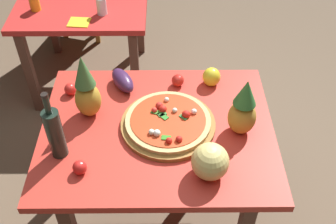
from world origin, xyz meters
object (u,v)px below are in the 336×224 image
Objects in this scene: bell_pepper at (211,77)px; tomato_beside_pepper at (70,89)px; melon at (210,162)px; background_table at (84,11)px; pineapple_left at (86,90)px; pizza_board at (168,124)px; pineapple_right at (243,110)px; tomato_near_board at (178,80)px; eggplant at (123,80)px; tomato_by_bottle at (80,167)px; napkin_folded at (79,22)px; pizza at (168,121)px; display_table at (158,140)px; wine_bottle at (55,132)px; drinking_glass_water at (101,6)px; drinking_glass_juice at (35,3)px.

bell_pepper is 0.77m from tomato_beside_pepper.
bell_pepper is (0.06, 0.62, -0.03)m from melon.
pineapple_left is at bearing -79.83° from background_table.
pineapple_right reaches higher than pizza_board.
bell_pepper is 1.57× the size of tomato_near_board.
melon is at bearing -54.69° from eggplant.
tomato_by_bottle is 0.47× the size of napkin_folded.
pineapple_right is at bearing -72.60° from bell_pepper.
pizza is 0.58m from tomato_beside_pepper.
display_table is at bearing 177.20° from pineapple_right.
wine_bottle is 2.20× the size of melon.
pineapple_left is at bearing -77.75° from napkin_folded.
melon reaches higher than display_table.
tomato_near_board is (0.06, 0.31, 0.02)m from pizza_board.
display_table is 3.20× the size of pineapple_left.
drinking_glass_water is (-0.44, 1.08, 0.02)m from pizza.
tomato_by_bottle is at bearing -144.44° from pizza_board.
drinking_glass_water is (-0.39, 1.09, 0.15)m from display_table.
drinking_glass_water is (0.06, 1.25, -0.08)m from wine_bottle.
drinking_glass_juice reaches higher than background_table.
drinking_glass_water reaches higher than tomato_by_bottle.
background_table is at bearing 131.35° from bell_pepper.
background_table is 8.72× the size of bell_pepper.
napkin_folded is (-0.83, 0.64, -0.05)m from bell_pepper.
eggplant is at bearing 128.79° from pizza_board.
background_table is 1.49m from wine_bottle.
melon reaches higher than drinking_glass_juice.
bell_pepper reaches higher than eggplant.
bell_pepper is at bearing -35.07° from drinking_glass_juice.
drinking_glass_juice is at bearing 116.30° from pineapple_left.
tomato_near_board is (0.67, -0.98, 0.14)m from background_table.
bell_pepper reaches higher than tomato_by_bottle.
drinking_glass_water is (-0.62, 1.37, -0.02)m from melon.
tomato_near_board is 0.49× the size of napkin_folded.
display_table is 10.72× the size of bell_pepper.
tomato_near_board is 0.66× the size of drinking_glass_juice.
melon is 2.55× the size of tomato_by_bottle.
pineapple_left is 0.90m from napkin_folded.
tomato_by_bottle is at bearing -104.21° from eggplant.
pizza_board is 4.54× the size of drinking_glass_juice.
wine_bottle is 1.14m from napkin_folded.
eggplant reaches higher than tomato_near_board.
pizza reaches higher than tomato_by_bottle.
drinking_glass_water is at bearing 87.20° from wine_bottle.
tomato_near_board reaches higher than napkin_folded.
background_table is 0.37m from drinking_glass_juice.
bell_pepper is at bearing 53.60° from pizza_board.
drinking_glass_water is at bearing 125.65° from pineapple_right.
tomato_beside_pepper is 0.54m from tomato_by_bottle.
pineapple_left is (0.11, 0.26, 0.02)m from wine_bottle.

